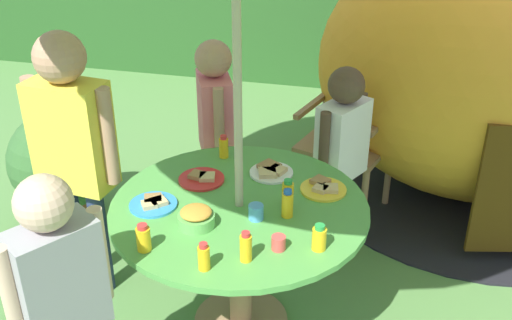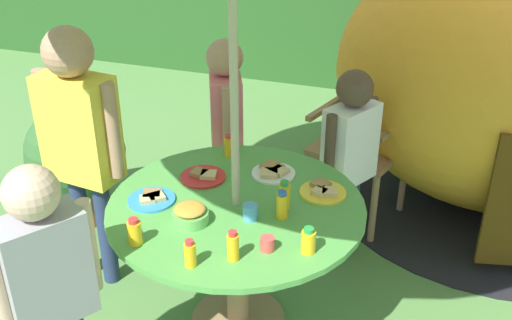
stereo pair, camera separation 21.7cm
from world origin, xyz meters
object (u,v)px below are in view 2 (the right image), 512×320
at_px(juice_bottle_far_left, 190,254).
at_px(juice_bottle_mid_left, 233,246).
at_px(plate_front_edge, 152,199).
at_px(juice_bottle_spot_a, 135,232).
at_px(child_in_pink_shirt, 226,114).
at_px(garden_table, 237,232).
at_px(wooden_chair, 366,131).
at_px(juice_bottle_back_edge, 282,205).
at_px(plate_center_front, 323,191).
at_px(juice_bottle_mid_right, 229,146).
at_px(cup_near, 250,212).
at_px(child_in_white_shirt, 350,144).
at_px(plate_near_left, 273,172).
at_px(juice_bottle_center_back, 284,195).
at_px(snack_bowl, 190,214).
at_px(child_in_grey_shirt, 46,268).
at_px(child_in_yellow_shirt, 79,129).
at_px(plate_near_right, 203,176).
at_px(juice_bottle_far_right, 308,241).
at_px(potted_plant, 76,157).
at_px(cup_far, 267,244).

xyz_separation_m(juice_bottle_far_left, juice_bottle_mid_left, (0.14, 0.09, 0.01)).
relative_size(plate_front_edge, juice_bottle_spot_a, 1.81).
bearing_deg(juice_bottle_spot_a, child_in_pink_shirt, 92.98).
relative_size(juice_bottle_far_left, juice_bottle_mid_left, 0.90).
relative_size(garden_table, wooden_chair, 1.18).
bearing_deg(juice_bottle_back_edge, wooden_chair, 82.77).
bearing_deg(plate_center_front, juice_bottle_far_left, -117.95).
xyz_separation_m(juice_bottle_mid_right, cup_near, (0.29, -0.50, -0.02)).
distance_m(child_in_white_shirt, child_in_pink_shirt, 0.72).
xyz_separation_m(plate_front_edge, juice_bottle_back_edge, (0.59, 0.06, 0.05)).
xyz_separation_m(child_in_pink_shirt, plate_near_left, (0.42, -0.46, -0.05)).
height_order(wooden_chair, juice_bottle_center_back, wooden_chair).
distance_m(child_in_pink_shirt, snack_bowl, 0.98).
bearing_deg(plate_near_left, juice_bottle_mid_right, 157.38).
xyz_separation_m(child_in_white_shirt, child_in_grey_shirt, (-0.85, -1.40, 0.03)).
distance_m(wooden_chair, plate_center_front, 1.03).
relative_size(wooden_chair, juice_bottle_far_left, 8.34).
bearing_deg(child_in_yellow_shirt, juice_bottle_far_left, -27.46).
distance_m(child_in_grey_shirt, juice_bottle_back_edge, 0.96).
bearing_deg(cup_near, plate_near_left, 92.84).
height_order(garden_table, child_in_yellow_shirt, child_in_yellow_shirt).
bearing_deg(cup_near, child_in_yellow_shirt, 168.37).
xyz_separation_m(plate_front_edge, juice_bottle_spot_a, (0.09, -0.31, 0.04)).
distance_m(plate_near_right, juice_bottle_far_right, 0.73).
height_order(child_in_yellow_shirt, child_in_grey_shirt, child_in_yellow_shirt).
height_order(potted_plant, child_in_pink_shirt, child_in_pink_shirt).
xyz_separation_m(potted_plant, snack_bowl, (1.10, -0.77, 0.30)).
relative_size(child_in_white_shirt, juice_bottle_mid_left, 8.66).
relative_size(child_in_grey_shirt, juice_bottle_back_edge, 8.93).
xyz_separation_m(garden_table, cup_far, (0.23, -0.28, 0.18)).
distance_m(garden_table, juice_bottle_center_back, 0.30).
bearing_deg(plate_near_right, juice_bottle_far_right, -33.36).
bearing_deg(child_in_yellow_shirt, cup_near, -4.60).
height_order(child_in_yellow_shirt, juice_bottle_far_right, child_in_yellow_shirt).
bearing_deg(child_in_grey_shirt, child_in_yellow_shirt, 57.88).
bearing_deg(plate_near_left, cup_far, -75.04).
distance_m(child_in_pink_shirt, child_in_yellow_shirt, 0.84).
height_order(juice_bottle_mid_right, cup_far, juice_bottle_mid_right).
bearing_deg(child_in_pink_shirt, child_in_white_shirt, 60.73).
bearing_deg(juice_bottle_mid_right, juice_bottle_far_left, -78.61).
relative_size(wooden_chair, cup_near, 14.30).
distance_m(plate_center_front, cup_far, 0.50).
bearing_deg(plate_front_edge, juice_bottle_mid_right, 71.18).
height_order(snack_bowl, juice_bottle_spot_a, juice_bottle_spot_a).
distance_m(potted_plant, cup_near, 1.51).
xyz_separation_m(garden_table, child_in_grey_shirt, (-0.47, -0.71, 0.20)).
bearing_deg(potted_plant, cup_near, -26.49).
bearing_deg(plate_center_front, child_in_pink_shirt, 140.89).
height_order(potted_plant, plate_near_left, potted_plant).
relative_size(plate_near_left, juice_bottle_center_back, 1.59).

